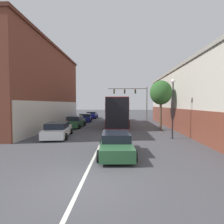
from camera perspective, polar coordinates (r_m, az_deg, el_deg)
The scene contains 13 objects.
ground_plane at distance 6.94m, azimuth -10.12°, elevation -22.33°, with size 160.00×160.00×0.00m, color #424247.
lane_center_line at distance 21.70m, azimuth -1.20°, elevation -5.05°, with size 0.14×42.65×0.01m.
building_left_brick at distance 24.83m, azimuth -25.86°, elevation 7.55°, with size 8.00×19.30×10.06m.
building_right_storefront at distance 21.05m, azimuth 28.95°, elevation 4.16°, with size 6.82×27.11×6.95m.
bus at distance 24.10m, azimuth 1.89°, elevation 0.63°, with size 2.86×11.78×3.68m.
hatchback_foreground at distance 10.26m, azimuth 1.31°, elevation -10.39°, with size 2.18×4.30×1.26m.
parked_car_left_near at distance 35.66m, azimuth -6.58°, elevation -0.99°, with size 2.15×4.55×1.35m.
parked_car_left_mid at distance 29.39m, azimuth -8.74°, elevation -1.84°, with size 2.52×4.52×1.30m.
parked_car_left_far at distance 22.28m, azimuth -11.86°, elevation -3.18°, with size 1.99×4.44×1.42m.
parked_car_left_distant at distance 16.16m, azimuth -17.24°, elevation -5.62°, with size 2.50×4.85×1.31m.
traffic_signal_gantry at distance 32.91m, azimuth 7.11°, elevation 5.41°, with size 7.27×0.36×6.06m.
street_lamp at distance 15.39m, azimuth 19.25°, elevation 2.98°, with size 0.35×0.35×4.98m.
street_tree_near at distance 20.33m, azimuth 15.70°, elevation 6.04°, with size 2.44×2.20×5.53m.
Camera 1 is at (1.40, -6.13, 2.93)m, focal length 28.00 mm.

